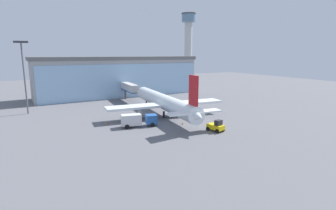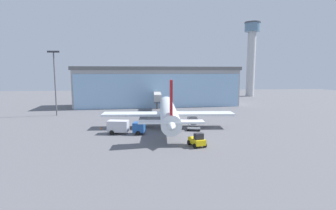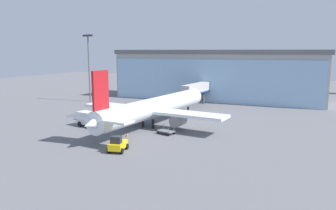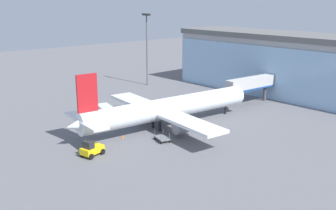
{
  "view_description": "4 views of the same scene",
  "coord_description": "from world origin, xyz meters",
  "px_view_note": "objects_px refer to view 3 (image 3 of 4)",
  "views": [
    {
      "loc": [
        -27.4,
        -51.96,
        14.8
      ],
      "look_at": [
        1.31,
        4.26,
        2.5
      ],
      "focal_mm": 28.0,
      "sensor_mm": 36.0,
      "label": 1
    },
    {
      "loc": [
        -5.75,
        -53.87,
        12.32
      ],
      "look_at": [
        0.25,
        5.01,
        4.72
      ],
      "focal_mm": 28.0,
      "sensor_mm": 36.0,
      "label": 2
    },
    {
      "loc": [
        28.79,
        -48.18,
        13.68
      ],
      "look_at": [
        2.48,
        4.92,
        3.84
      ],
      "focal_mm": 35.0,
      "sensor_mm": 36.0,
      "label": 3
    },
    {
      "loc": [
        50.25,
        -36.84,
        21.53
      ],
      "look_at": [
        0.02,
        4.3,
        3.86
      ],
      "focal_mm": 42.0,
      "sensor_mm": 36.0,
      "label": 4
    }
  ],
  "objects_px": {
    "apron_light_mast": "(89,62)",
    "safety_cone_wingtip": "(87,118)",
    "pushback_tug": "(118,145)",
    "jet_bridge": "(196,89)",
    "airplane": "(154,108)",
    "safety_cone_nose": "(127,135)",
    "catering_truck": "(93,119)",
    "baggage_cart": "(166,131)"
  },
  "relations": [
    {
      "from": "airplane",
      "to": "safety_cone_nose",
      "type": "distance_m",
      "value": 9.33
    },
    {
      "from": "airplane",
      "to": "catering_truck",
      "type": "xyz_separation_m",
      "value": [
        -9.26,
        -6.08,
        -1.86
      ]
    },
    {
      "from": "jet_bridge",
      "to": "safety_cone_wingtip",
      "type": "height_order",
      "value": "jet_bridge"
    },
    {
      "from": "catering_truck",
      "to": "baggage_cart",
      "type": "height_order",
      "value": "catering_truck"
    },
    {
      "from": "jet_bridge",
      "to": "pushback_tug",
      "type": "xyz_separation_m",
      "value": [
        4.13,
        -39.71,
        -3.29
      ]
    },
    {
      "from": "baggage_cart",
      "to": "safety_cone_wingtip",
      "type": "distance_m",
      "value": 19.75
    },
    {
      "from": "catering_truck",
      "to": "apron_light_mast",
      "type": "bearing_deg",
      "value": 141.48
    },
    {
      "from": "jet_bridge",
      "to": "catering_truck",
      "type": "distance_m",
      "value": 30.95
    },
    {
      "from": "airplane",
      "to": "pushback_tug",
      "type": "relative_size",
      "value": 10.21
    },
    {
      "from": "apron_light_mast",
      "to": "pushback_tug",
      "type": "bearing_deg",
      "value": -45.99
    },
    {
      "from": "airplane",
      "to": "pushback_tug",
      "type": "distance_m",
      "value": 16.57
    },
    {
      "from": "safety_cone_nose",
      "to": "safety_cone_wingtip",
      "type": "distance_m",
      "value": 16.26
    },
    {
      "from": "baggage_cart",
      "to": "pushback_tug",
      "type": "xyz_separation_m",
      "value": [
        -1.71,
        -11.37,
        0.47
      ]
    },
    {
      "from": "apron_light_mast",
      "to": "airplane",
      "type": "height_order",
      "value": "apron_light_mast"
    },
    {
      "from": "apron_light_mast",
      "to": "safety_cone_nose",
      "type": "height_order",
      "value": "apron_light_mast"
    },
    {
      "from": "jet_bridge",
      "to": "airplane",
      "type": "distance_m",
      "value": 23.65
    },
    {
      "from": "apron_light_mast",
      "to": "catering_truck",
      "type": "distance_m",
      "value": 32.9
    },
    {
      "from": "apron_light_mast",
      "to": "safety_cone_wingtip",
      "type": "bearing_deg",
      "value": -51.94
    },
    {
      "from": "jet_bridge",
      "to": "safety_cone_nose",
      "type": "xyz_separation_m",
      "value": [
        0.83,
        -32.42,
        -3.99
      ]
    },
    {
      "from": "safety_cone_nose",
      "to": "airplane",
      "type": "bearing_deg",
      "value": 89.22
    },
    {
      "from": "airplane",
      "to": "baggage_cart",
      "type": "xyz_separation_m",
      "value": [
        4.88,
        -4.72,
        -2.82
      ]
    },
    {
      "from": "catering_truck",
      "to": "safety_cone_nose",
      "type": "xyz_separation_m",
      "value": [
        9.14,
        -2.74,
        -1.19
      ]
    },
    {
      "from": "pushback_tug",
      "to": "safety_cone_wingtip",
      "type": "height_order",
      "value": "pushback_tug"
    },
    {
      "from": "catering_truck",
      "to": "safety_cone_wingtip",
      "type": "distance_m",
      "value": 7.2
    },
    {
      "from": "jet_bridge",
      "to": "pushback_tug",
      "type": "relative_size",
      "value": 3.57
    },
    {
      "from": "airplane",
      "to": "safety_cone_nose",
      "type": "height_order",
      "value": "airplane"
    },
    {
      "from": "airplane",
      "to": "catering_truck",
      "type": "distance_m",
      "value": 11.23
    },
    {
      "from": "baggage_cart",
      "to": "safety_cone_wingtip",
      "type": "bearing_deg",
      "value": -176.64
    },
    {
      "from": "catering_truck",
      "to": "baggage_cart",
      "type": "bearing_deg",
      "value": 16.53
    },
    {
      "from": "safety_cone_wingtip",
      "to": "apron_light_mast",
      "type": "bearing_deg",
      "value": 128.06
    },
    {
      "from": "pushback_tug",
      "to": "safety_cone_wingtip",
      "type": "relative_size",
      "value": 6.47
    },
    {
      "from": "safety_cone_wingtip",
      "to": "jet_bridge",
      "type": "bearing_deg",
      "value": 61.39
    },
    {
      "from": "pushback_tug",
      "to": "apron_light_mast",
      "type": "bearing_deg",
      "value": 28.76
    },
    {
      "from": "pushback_tug",
      "to": "safety_cone_nose",
      "type": "bearing_deg",
      "value": 9.1
    },
    {
      "from": "apron_light_mast",
      "to": "safety_cone_nose",
      "type": "relative_size",
      "value": 32.6
    },
    {
      "from": "pushback_tug",
      "to": "safety_cone_wingtip",
      "type": "xyz_separation_m",
      "value": [
        -17.76,
        14.71,
        -0.7
      ]
    },
    {
      "from": "apron_light_mast",
      "to": "pushback_tug",
      "type": "relative_size",
      "value": 5.04
    },
    {
      "from": "safety_cone_nose",
      "to": "safety_cone_wingtip",
      "type": "xyz_separation_m",
      "value": [
        -14.46,
        7.43,
        0.0
      ]
    },
    {
      "from": "airplane",
      "to": "baggage_cart",
      "type": "distance_m",
      "value": 7.36
    },
    {
      "from": "apron_light_mast",
      "to": "airplane",
      "type": "distance_m",
      "value": 35.51
    },
    {
      "from": "jet_bridge",
      "to": "safety_cone_wingtip",
      "type": "relative_size",
      "value": 23.09
    },
    {
      "from": "baggage_cart",
      "to": "pushback_tug",
      "type": "bearing_deg",
      "value": -85.44
    }
  ]
}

